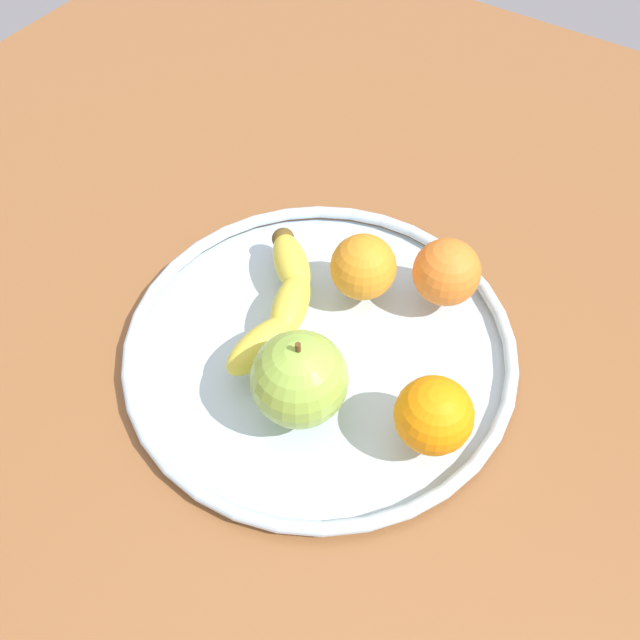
% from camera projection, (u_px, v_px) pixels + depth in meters
% --- Properties ---
extents(ground_plane, '(1.30, 1.30, 0.04)m').
position_uv_depth(ground_plane, '(320.00, 364.00, 0.66)').
color(ground_plane, brown).
extents(fruit_bowl, '(0.36, 0.36, 0.02)m').
position_uv_depth(fruit_bowl, '(320.00, 346.00, 0.64)').
color(fruit_bowl, silver).
rests_on(fruit_bowl, ground_plane).
extents(banana, '(0.17, 0.10, 0.03)m').
position_uv_depth(banana, '(282.00, 301.00, 0.64)').
color(banana, yellow).
rests_on(banana, fruit_bowl).
extents(apple, '(0.08, 0.08, 0.09)m').
position_uv_depth(apple, '(299.00, 379.00, 0.56)').
color(apple, '#93BA44').
rests_on(apple, fruit_bowl).
extents(orange_back_left, '(0.06, 0.06, 0.06)m').
position_uv_depth(orange_back_left, '(365.00, 268.00, 0.64)').
color(orange_back_left, orange).
rests_on(orange_back_left, fruit_bowl).
extents(orange_front_right, '(0.06, 0.06, 0.06)m').
position_uv_depth(orange_front_right, '(447.00, 272.00, 0.64)').
color(orange_front_right, orange).
rests_on(orange_front_right, fruit_bowl).
extents(orange_center, '(0.06, 0.06, 0.06)m').
position_uv_depth(orange_center, '(434.00, 415.00, 0.55)').
color(orange_center, orange).
rests_on(orange_center, fruit_bowl).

